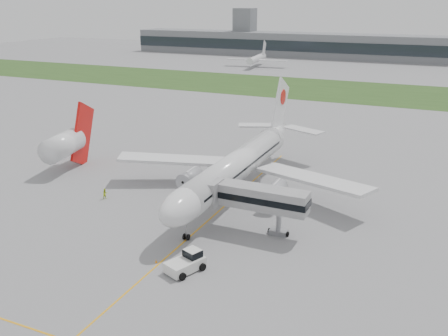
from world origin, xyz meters
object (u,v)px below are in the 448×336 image
at_px(airliner, 239,164).
at_px(jet_bridge, 251,197).
at_px(ground_crew_near, 190,262).
at_px(neighbor_aircraft, 66,144).
at_px(pushback_tug, 187,262).

height_order(airliner, jet_bridge, airliner).
distance_m(airliner, ground_crew_near, 27.54).
xyz_separation_m(ground_crew_near, neighbor_aircraft, (-41.23, 24.85, 4.66)).
relative_size(ground_crew_near, neighbor_aircraft, 0.10).
height_order(pushback_tug, jet_bridge, jet_bridge).
bearing_deg(jet_bridge, ground_crew_near, -103.01).
bearing_deg(jet_bridge, neighbor_aircraft, 166.08).
relative_size(airliner, neighbor_aircraft, 3.13).
height_order(jet_bridge, neighbor_aircraft, neighbor_aircraft).
bearing_deg(ground_crew_near, airliner, -118.80).
bearing_deg(pushback_tug, ground_crew_near, 105.39).
bearing_deg(pushback_tug, jet_bridge, 98.29).
bearing_deg(pushback_tug, airliner, 120.24).
bearing_deg(neighbor_aircraft, airliner, -8.28).
bearing_deg(neighbor_aircraft, ground_crew_near, -42.37).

